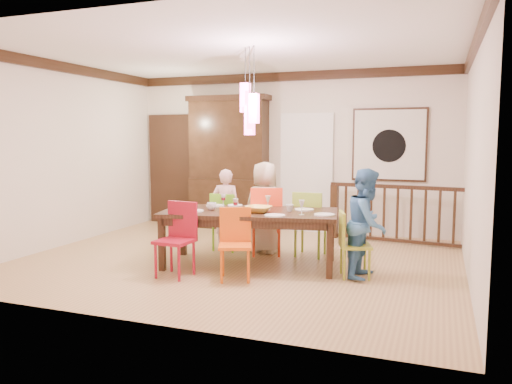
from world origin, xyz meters
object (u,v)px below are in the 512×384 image
(balustrade, at_px, (397,213))
(person_far_mid, at_px, (265,207))
(chair_far_left, at_px, (227,217))
(person_end_right, at_px, (367,223))
(china_hutch, at_px, (229,162))
(dining_table, at_px, (250,216))
(chair_end_right, at_px, (355,240))
(person_far_left, at_px, (226,209))

(balustrade, xyz_separation_m, person_far_mid, (-1.82, -1.34, 0.18))
(chair_far_left, relative_size, person_end_right, 0.66)
(balustrade, bearing_deg, china_hutch, -179.81)
(balustrade, height_order, person_far_mid, person_far_mid)
(dining_table, distance_m, person_far_mid, 0.81)
(chair_far_left, bearing_deg, person_end_right, 162.40)
(chair_end_right, relative_size, person_far_left, 0.66)
(person_end_right, bearing_deg, china_hutch, 56.38)
(person_far_mid, bearing_deg, person_far_left, 1.70)
(chair_end_right, height_order, balustrade, balustrade)
(chair_far_left, relative_size, chair_end_right, 1.08)
(chair_end_right, bearing_deg, person_end_right, -83.20)
(dining_table, height_order, person_end_right, person_end_right)
(person_far_mid, relative_size, person_end_right, 1.01)
(chair_far_left, xyz_separation_m, china_hutch, (-0.72, 1.73, 0.74))
(chair_end_right, bearing_deg, balustrade, -26.24)
(china_hutch, height_order, balustrade, china_hutch)
(china_hutch, height_order, person_far_left, china_hutch)
(dining_table, bearing_deg, china_hutch, 108.52)
(balustrade, xyz_separation_m, person_far_left, (-2.48, -1.27, 0.12))
(dining_table, xyz_separation_m, china_hutch, (-1.38, 2.49, 0.58))
(balustrade, bearing_deg, chair_far_left, -143.57)
(dining_table, distance_m, china_hutch, 2.91)
(china_hutch, distance_m, person_far_mid, 2.21)
(person_end_right, bearing_deg, dining_table, 96.37)
(china_hutch, bearing_deg, person_far_mid, -52.06)
(china_hutch, relative_size, balustrade, 1.10)
(chair_far_left, height_order, balustrade, balustrade)
(dining_table, bearing_deg, person_far_mid, 84.45)
(dining_table, distance_m, chair_far_left, 1.02)
(balustrade, bearing_deg, person_far_mid, -137.16)
(chair_end_right, bearing_deg, dining_table, 69.21)
(chair_far_left, relative_size, china_hutch, 0.35)
(chair_end_right, xyz_separation_m, balustrade, (0.32, 2.22, 0.03))
(balustrade, height_order, person_far_left, person_far_left)
(china_hutch, bearing_deg, chair_far_left, -67.36)
(china_hutch, bearing_deg, balustrade, -6.30)
(person_far_mid, bearing_deg, chair_far_left, 12.28)
(dining_table, relative_size, chair_far_left, 2.79)
(china_hutch, relative_size, person_far_left, 2.01)
(person_end_right, bearing_deg, person_far_left, 75.64)
(chair_far_left, height_order, china_hutch, china_hutch)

